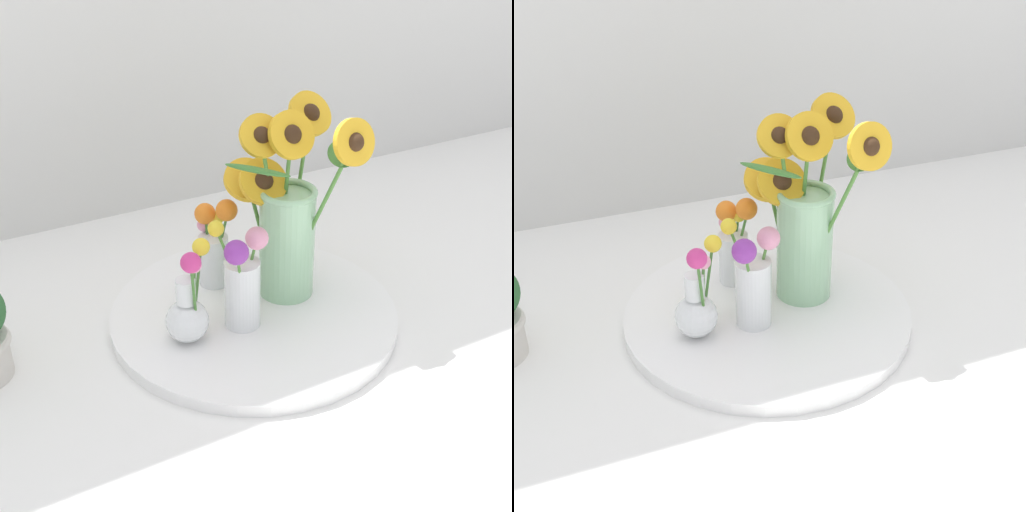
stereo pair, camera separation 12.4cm
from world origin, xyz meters
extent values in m
plane|color=white|center=(0.00, 0.00, 0.00)|extent=(6.00, 6.00, 0.00)
cylinder|color=white|center=(0.00, 0.04, 0.01)|extent=(0.52, 0.52, 0.02)
cylinder|color=#99CC9E|center=(0.08, 0.06, 0.12)|extent=(0.10, 0.10, 0.20)
torus|color=#99CC9E|center=(0.08, 0.06, 0.23)|extent=(0.11, 0.11, 0.01)
cylinder|color=#4C8438|center=(0.08, 0.07, 0.20)|extent=(0.01, 0.03, 0.26)
cylinder|color=gold|center=(0.08, 0.06, 0.33)|extent=(0.09, 0.05, 0.08)
sphere|color=#382314|center=(0.08, 0.06, 0.33)|extent=(0.04, 0.04, 0.04)
cylinder|color=#4C8438|center=(0.06, 0.08, 0.15)|extent=(0.02, 0.03, 0.19)
cylinder|color=gold|center=(0.05, 0.09, 0.24)|extent=(0.09, 0.07, 0.08)
sphere|color=#382314|center=(0.05, 0.09, 0.24)|extent=(0.04, 0.04, 0.04)
cylinder|color=#4C8438|center=(0.12, 0.01, 0.21)|extent=(0.07, 0.08, 0.25)
cylinder|color=gold|center=(0.15, -0.03, 0.34)|extent=(0.09, 0.04, 0.09)
sphere|color=#382314|center=(0.15, -0.03, 0.34)|extent=(0.03, 0.03, 0.03)
cylinder|color=#4C8438|center=(0.13, 0.10, 0.21)|extent=(0.06, 0.03, 0.26)
cylinder|color=gold|center=(0.15, 0.11, 0.35)|extent=(0.10, 0.06, 0.09)
sphere|color=#382314|center=(0.15, 0.11, 0.35)|extent=(0.03, 0.03, 0.03)
cylinder|color=#4C8438|center=(0.05, 0.10, 0.15)|extent=(0.03, 0.06, 0.17)
cylinder|color=gold|center=(0.04, 0.13, 0.24)|extent=(0.09, 0.08, 0.07)
sphere|color=#382314|center=(0.04, 0.13, 0.24)|extent=(0.04, 0.04, 0.04)
cylinder|color=#4C8438|center=(0.06, 0.08, 0.21)|extent=(0.04, 0.02, 0.25)
cylinder|color=gold|center=(0.04, 0.08, 0.33)|extent=(0.09, 0.05, 0.08)
sphere|color=#382314|center=(0.04, 0.08, 0.33)|extent=(0.03, 0.03, 0.03)
ellipsoid|color=#38702D|center=(0.16, 0.02, 0.30)|extent=(0.09, 0.12, 0.03)
ellipsoid|color=#38702D|center=(0.00, 0.02, 0.30)|extent=(0.11, 0.14, 0.04)
cylinder|color=white|center=(-0.04, 0.01, 0.09)|extent=(0.06, 0.06, 0.12)
cylinder|color=#4C8438|center=(-0.05, 0.03, 0.13)|extent=(0.04, 0.03, 0.13)
sphere|color=yellow|center=(-0.07, 0.05, 0.20)|extent=(0.03, 0.03, 0.03)
cylinder|color=#4C8438|center=(-0.05, -0.01, 0.12)|extent=(0.03, 0.04, 0.13)
sphere|color=purple|center=(-0.07, -0.03, 0.19)|extent=(0.04, 0.04, 0.04)
cylinder|color=#4C8438|center=(-0.03, 0.01, 0.12)|extent=(0.04, 0.01, 0.14)
sphere|color=pink|center=(-0.01, 0.01, 0.19)|extent=(0.04, 0.04, 0.04)
sphere|color=white|center=(-0.14, 0.01, 0.06)|extent=(0.07, 0.07, 0.07)
cylinder|color=white|center=(-0.14, 0.01, 0.12)|extent=(0.03, 0.03, 0.04)
cylinder|color=#427533|center=(-0.14, -0.01, 0.13)|extent=(0.02, 0.03, 0.13)
sphere|color=#C6337A|center=(-0.14, -0.02, 0.19)|extent=(0.03, 0.03, 0.03)
cylinder|color=#427533|center=(-0.13, 0.01, 0.12)|extent=(0.01, 0.02, 0.09)
sphere|color=pink|center=(-0.12, 0.01, 0.16)|extent=(0.02, 0.02, 0.02)
cylinder|color=#427533|center=(-0.11, 0.03, 0.11)|extent=(0.03, 0.03, 0.12)
sphere|color=yellow|center=(-0.10, 0.04, 0.18)|extent=(0.03, 0.03, 0.03)
cylinder|color=white|center=(-0.02, 0.15, 0.07)|extent=(0.06, 0.06, 0.10)
cylinder|color=#427533|center=(-0.02, 0.17, 0.09)|extent=(0.02, 0.03, 0.09)
sphere|color=pink|center=(-0.03, 0.18, 0.13)|extent=(0.03, 0.03, 0.03)
cylinder|color=#427533|center=(-0.03, 0.17, 0.11)|extent=(0.01, 0.02, 0.10)
sphere|color=orange|center=(-0.03, 0.17, 0.16)|extent=(0.04, 0.04, 0.04)
cylinder|color=#427533|center=(-0.01, 0.14, 0.12)|extent=(0.03, 0.01, 0.11)
sphere|color=orange|center=(0.00, 0.14, 0.18)|extent=(0.04, 0.04, 0.04)
cylinder|color=#427533|center=(-0.02, 0.16, 0.11)|extent=(0.02, 0.01, 0.09)
sphere|color=yellow|center=(-0.01, 0.17, 0.15)|extent=(0.03, 0.03, 0.03)
camera|label=1|loc=(-0.51, -0.91, 0.76)|focal=50.00mm
camera|label=2|loc=(-0.39, -0.96, 0.76)|focal=50.00mm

